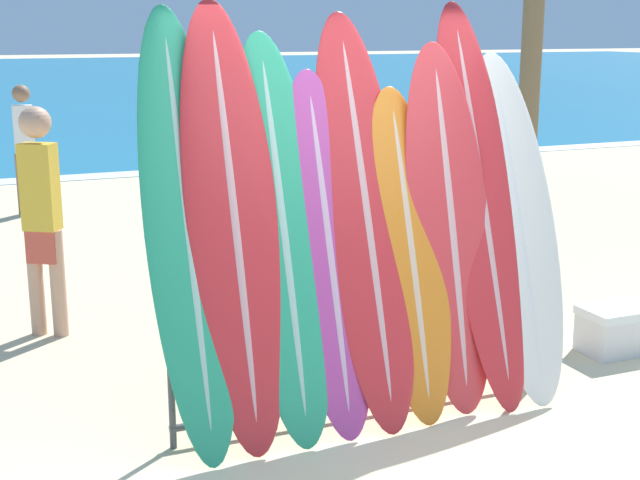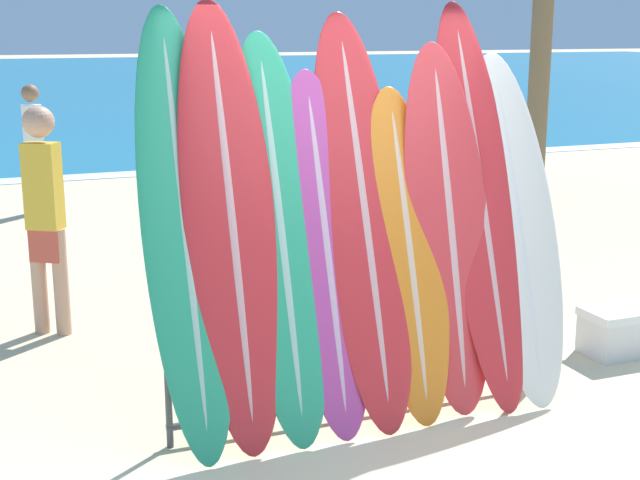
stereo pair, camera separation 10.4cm
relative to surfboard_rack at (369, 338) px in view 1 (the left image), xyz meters
The scene contains 16 objects.
ground_plane 0.93m from the surfboard_rack, 80.35° to the right, with size 160.00×160.00×0.00m, color beige.
ocean_water 39.25m from the surfboard_rack, 89.81° to the left, with size 120.00×60.00×0.01m.
surfboard_rack is the anchor object (origin of this frame).
surfboard_slot_0 1.34m from the surfboard_rack, behind, with size 0.49×0.94×2.51m.
surfboard_slot_1 1.14m from the surfboard_rack, behind, with size 0.56×0.88×2.55m.
surfboard_slot_2 0.87m from the surfboard_rack, behind, with size 0.53×0.86×2.36m.
surfboard_slot_3 0.63m from the surfboard_rack, behind, with size 0.50×0.77×2.14m.
surfboard_slot_4 0.75m from the surfboard_rack, 89.99° to the left, with size 0.56×0.95×2.48m.
surfboard_slot_5 0.58m from the surfboard_rack, ahead, with size 0.51×0.72×2.03m.
surfboard_slot_6 0.86m from the surfboard_rack, ahead, with size 0.58×0.66×2.29m.
surfboard_slot_7 1.14m from the surfboard_rack, ahead, with size 0.51×0.98×2.55m.
surfboard_slot_8 1.24m from the surfboard_rack, ahead, with size 0.59×0.86×2.22m.
person_mid_beach 2.90m from the surfboard_rack, 126.38° to the left, with size 0.31×0.28×1.80m.
person_far_left 7.42m from the surfboard_rack, 101.15° to the left, with size 0.28×0.22×1.67m.
person_far_right 7.59m from the surfboard_rack, 78.42° to the left, with size 0.28×0.28×1.65m.
cooler_box 2.26m from the surfboard_rack, ahead, with size 0.61×0.36×0.35m.
Camera 1 is at (-2.40, -3.92, 2.37)m, focal length 50.00 mm.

